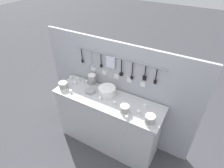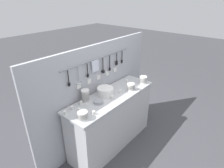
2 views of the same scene
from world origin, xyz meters
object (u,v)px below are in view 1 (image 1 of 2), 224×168
bowl_stack_tall_left (63,85)px  cup_beside_plates (145,106)px  cup_front_left (71,91)px  bowl_stack_wide_centre (125,109)px  cup_centre (100,99)px  cup_by_caddy (127,117)px  cup_mid_row (114,103)px  cup_front_right (71,77)px  cup_edge_far (75,83)px  bowl_stack_back_corner (92,80)px  cup_back_right (87,82)px  plate_stack (107,91)px  cup_edge_near (78,79)px  cup_back_left (138,112)px  bowl_stack_short_front (150,120)px  steel_mixing_bowl (90,91)px

bowl_stack_tall_left → cup_beside_plates: bowl_stack_tall_left is taller
cup_front_left → bowl_stack_wide_centre: bearing=1.6°
cup_front_left → cup_centre: same height
cup_centre → cup_by_caddy: bearing=-16.4°
cup_mid_row → cup_by_caddy: (0.25, -0.16, 0.00)m
cup_front_right → cup_centre: size_ratio=1.00×
cup_edge_far → cup_front_left: (0.08, -0.19, 0.00)m
bowl_stack_back_corner → cup_back_right: 0.12m
plate_stack → cup_beside_plates: size_ratio=5.05×
cup_by_caddy → cup_edge_near: size_ratio=1.00×
cup_back_left → bowl_stack_back_corner: bearing=165.0°
cup_edge_far → cup_front_right: same height
plate_stack → cup_by_caddy: bearing=-33.1°
bowl_stack_short_front → bowl_stack_wide_centre: size_ratio=1.05×
cup_edge_far → bowl_stack_wide_centre: bearing=-10.1°
cup_front_right → cup_mid_row: bearing=-12.0°
bowl_stack_short_front → cup_edge_near: bowl_stack_short_front is taller
bowl_stack_wide_centre → cup_by_caddy: 0.12m
steel_mixing_bowl → cup_centre: (0.21, -0.07, 0.00)m
plate_stack → cup_mid_row: (0.19, -0.14, -0.03)m
bowl_stack_short_front → cup_by_caddy: bowl_stack_short_front is taller
cup_mid_row → cup_back_right: (-0.60, 0.21, 0.00)m
cup_front_left → cup_back_right: size_ratio=1.00×
cup_edge_far → cup_beside_plates: same height
cup_edge_far → cup_by_caddy: same height
bowl_stack_tall_left → cup_beside_plates: 1.20m
bowl_stack_wide_centre → plate_stack: size_ratio=0.48×
cup_back_right → cup_back_left: size_ratio=1.00×
cup_back_left → cup_by_caddy: bearing=-118.6°
bowl_stack_tall_left → cup_edge_far: bowl_stack_tall_left is taller
bowl_stack_short_front → bowl_stack_tall_left: 1.33m
cup_front_left → cup_beside_plates: 1.06m
plate_stack → cup_by_caddy: 0.53m
cup_back_right → cup_front_left: bearing=-100.8°
cup_edge_far → cup_mid_row: (0.74, -0.10, 0.00)m
cup_front_right → cup_by_caddy: size_ratio=1.00×
bowl_stack_tall_left → cup_by_caddy: size_ratio=2.62×
cup_back_right → bowl_stack_wide_centre: bearing=-19.6°
cup_by_caddy → cup_front_right: bearing=163.2°
cup_by_caddy → bowl_stack_tall_left: bearing=174.9°
bowl_stack_short_front → cup_beside_plates: (-0.15, 0.23, -0.04)m
cup_back_right → plate_stack: bearing=-10.6°
cup_beside_plates → bowl_stack_short_front: bearing=-56.9°
cup_by_caddy → cup_beside_plates: (0.12, 0.30, 0.00)m
bowl_stack_back_corner → bowl_stack_tall_left: size_ratio=1.41×
plate_stack → cup_mid_row: plate_stack is taller
bowl_stack_wide_centre → steel_mixing_bowl: 0.62m
bowl_stack_tall_left → bowl_stack_short_front: bearing=-1.1°
cup_front_left → cup_edge_near: (-0.10, 0.29, 0.00)m
bowl_stack_wide_centre → cup_beside_plates: bowl_stack_wide_centre is taller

